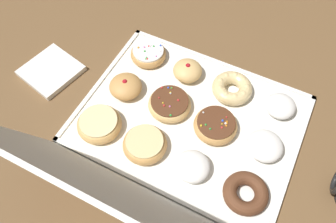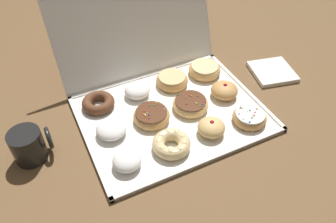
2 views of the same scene
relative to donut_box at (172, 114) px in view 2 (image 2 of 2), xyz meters
name	(u,v)px [view 2 (image 2 of 2)]	position (x,y,z in m)	size (l,w,h in m)	color
ground_plane	(172,115)	(0.00, 0.00, -0.01)	(3.00, 3.00, 0.00)	brown
donut_box	(172,114)	(0.00, 0.00, 0.00)	(0.58, 0.44, 0.01)	white
box_lid_open	(134,19)	(0.00, 0.30, 0.20)	(0.58, 0.43, 0.01)	white
powdered_filled_donut_0	(127,161)	(-0.21, -0.13, 0.03)	(0.08, 0.08, 0.04)	white
cruller_donut_1	(171,144)	(-0.07, -0.13, 0.02)	(0.11, 0.11, 0.04)	#EACC8C
jelly_filled_donut_2	(211,127)	(0.07, -0.13, 0.03)	(0.08, 0.08, 0.05)	#E5B770
sprinkle_donut_3	(249,117)	(0.20, -0.14, 0.02)	(0.11, 0.11, 0.04)	tan
powdered_filled_donut_4	(111,129)	(-0.21, 0.00, 0.03)	(0.09, 0.09, 0.04)	white
sprinkle_donut_5	(152,116)	(-0.07, 0.00, 0.02)	(0.12, 0.12, 0.04)	tan
sprinkle_donut_6	(190,104)	(0.06, -0.01, 0.02)	(0.12, 0.12, 0.04)	#E5B770
jelly_filled_donut_7	(224,89)	(0.20, 0.00, 0.03)	(0.09, 0.09, 0.05)	tan
chocolate_cake_ring_donut_8	(98,103)	(-0.20, 0.13, 0.02)	(0.11, 0.11, 0.03)	#59331E
powdered_filled_donut_9	(137,90)	(-0.07, 0.13, 0.03)	(0.09, 0.09, 0.04)	white
glazed_ring_donut_10	(172,80)	(0.06, 0.13, 0.02)	(0.11, 0.11, 0.04)	tan
glazed_ring_donut_11	(204,70)	(0.20, 0.13, 0.02)	(0.12, 0.12, 0.04)	tan
coffee_mug	(29,145)	(-0.44, 0.02, 0.05)	(0.11, 0.09, 0.10)	black
napkin_stack	(272,72)	(0.44, 0.04, 0.00)	(0.15, 0.15, 0.02)	white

